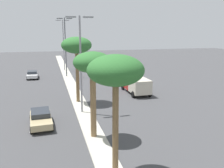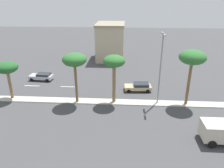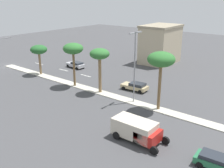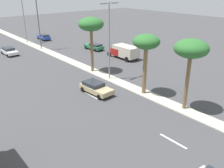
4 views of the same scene
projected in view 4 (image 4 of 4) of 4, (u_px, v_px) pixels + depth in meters
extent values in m
plane|color=#424244|center=(96.00, 73.00, 37.54)|extent=(160.00, 160.00, 0.00)
cube|color=#B7B2A3|center=(61.00, 57.00, 45.18)|extent=(1.80, 97.50, 0.12)
cube|color=silver|center=(173.00, 141.00, 21.13)|extent=(0.20, 2.80, 0.01)
cube|color=silver|center=(91.00, 95.00, 29.84)|extent=(0.20, 2.80, 0.01)
cylinder|color=brown|center=(187.00, 82.00, 25.40)|extent=(0.39, 0.39, 6.04)
ellipsoid|color=#2D6B2D|center=(191.00, 48.00, 24.02)|extent=(3.47, 3.47, 1.91)
cylinder|color=olive|center=(145.00, 70.00, 29.18)|extent=(0.50, 0.50, 5.88)
ellipsoid|color=#2D6B2D|center=(146.00, 42.00, 27.85)|extent=(3.18, 3.18, 1.75)
cylinder|color=brown|center=(92.00, 50.00, 36.73)|extent=(0.43, 0.43, 6.53)
ellipsoid|color=#2D6B2D|center=(91.00, 24.00, 35.24)|extent=(3.73, 3.73, 2.05)
cylinder|color=gray|center=(109.00, 42.00, 32.93)|extent=(0.20, 0.20, 10.45)
cube|color=gray|center=(103.00, 4.00, 30.46)|extent=(1.10, 0.24, 0.16)
cube|color=gray|center=(114.00, 3.00, 31.53)|extent=(1.10, 0.24, 0.16)
cylinder|color=#515459|center=(38.00, 21.00, 48.66)|extent=(0.20, 0.20, 11.27)
cylinder|color=gray|center=(24.00, 18.00, 54.29)|extent=(0.20, 0.20, 11.20)
cube|color=silver|center=(10.00, 52.00, 46.74)|extent=(2.05, 4.27, 0.56)
cube|color=#262B33|center=(8.00, 49.00, 46.90)|extent=(1.81, 2.37, 0.48)
cylinder|color=black|center=(18.00, 54.00, 46.39)|extent=(0.24, 0.65, 0.64)
cylinder|color=black|center=(8.00, 56.00, 45.25)|extent=(0.24, 0.65, 0.64)
cylinder|color=black|center=(12.00, 51.00, 48.43)|extent=(0.24, 0.65, 0.64)
cylinder|color=black|center=(2.00, 53.00, 47.30)|extent=(0.24, 0.65, 0.64)
cube|color=#2D47AD|center=(44.00, 37.00, 59.58)|extent=(2.02, 4.44, 0.68)
cube|color=#262B33|center=(44.00, 35.00, 58.97)|extent=(1.75, 2.47, 0.40)
cylinder|color=black|center=(38.00, 38.00, 60.35)|extent=(0.25, 0.65, 0.64)
cylinder|color=black|center=(45.00, 37.00, 61.31)|extent=(0.25, 0.65, 0.64)
cylinder|color=black|center=(43.00, 40.00, 58.10)|extent=(0.25, 0.65, 0.64)
cylinder|color=black|center=(50.00, 39.00, 59.06)|extent=(0.25, 0.65, 0.64)
cube|color=tan|center=(96.00, 89.00, 30.16)|extent=(2.24, 4.64, 0.59)
cube|color=#262B33|center=(93.00, 84.00, 30.33)|extent=(1.91, 2.60, 0.47)
cylinder|color=black|center=(111.00, 93.00, 29.81)|extent=(0.26, 0.65, 0.64)
cylinder|color=black|center=(99.00, 97.00, 28.62)|extent=(0.26, 0.65, 0.64)
cylinder|color=black|center=(94.00, 85.00, 31.92)|extent=(0.26, 0.65, 0.64)
cylinder|color=black|center=(83.00, 89.00, 30.74)|extent=(0.26, 0.65, 0.64)
cube|color=#287047|center=(94.00, 47.00, 50.52)|extent=(2.10, 4.63, 0.63)
cube|color=#262B33|center=(96.00, 45.00, 49.94)|extent=(1.79, 2.59, 0.38)
cylinder|color=black|center=(86.00, 47.00, 51.14)|extent=(0.26, 0.65, 0.64)
cylinder|color=black|center=(92.00, 46.00, 52.25)|extent=(0.26, 0.65, 0.64)
cylinder|color=black|center=(96.00, 50.00, 49.02)|extent=(0.26, 0.65, 0.64)
cylinder|color=black|center=(102.00, 49.00, 50.13)|extent=(0.26, 0.65, 0.64)
cube|color=#B21E19|center=(119.00, 51.00, 45.41)|extent=(2.46, 2.28, 1.26)
cube|color=beige|center=(126.00, 51.00, 44.03)|extent=(2.46, 4.85, 1.90)
cylinder|color=black|center=(109.00, 54.00, 45.96)|extent=(0.28, 0.90, 0.90)
cylinder|color=black|center=(119.00, 52.00, 47.42)|extent=(0.28, 0.90, 0.90)
cylinder|color=black|center=(127.00, 59.00, 42.55)|extent=(0.28, 0.90, 0.90)
cylinder|color=black|center=(137.00, 57.00, 44.01)|extent=(0.28, 0.90, 0.90)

